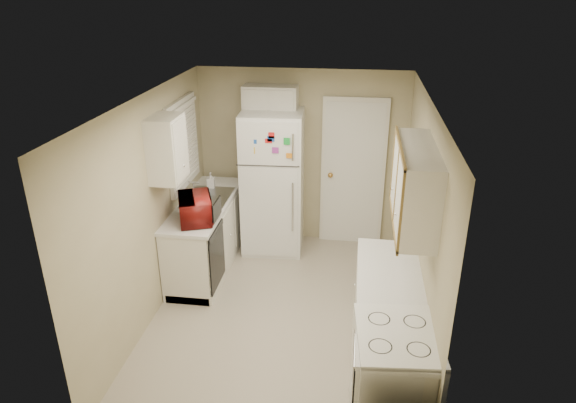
# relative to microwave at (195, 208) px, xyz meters

# --- Properties ---
(floor) EXTENTS (3.80, 3.80, 0.00)m
(floor) POSITION_rel_microwave_xyz_m (1.05, -0.39, -1.05)
(floor) COLOR beige
(floor) RESTS_ON ground
(ceiling) EXTENTS (3.80, 3.80, 0.00)m
(ceiling) POSITION_rel_microwave_xyz_m (1.05, -0.39, 1.35)
(ceiling) COLOR white
(ceiling) RESTS_ON floor
(wall_left) EXTENTS (3.80, 3.80, 0.00)m
(wall_left) POSITION_rel_microwave_xyz_m (-0.35, -0.39, 0.15)
(wall_left) COLOR #B5AB89
(wall_left) RESTS_ON floor
(wall_right) EXTENTS (3.80, 3.80, 0.00)m
(wall_right) POSITION_rel_microwave_xyz_m (2.45, -0.39, 0.15)
(wall_right) COLOR #B5AB89
(wall_right) RESTS_ON floor
(wall_back) EXTENTS (2.80, 2.80, 0.00)m
(wall_back) POSITION_rel_microwave_xyz_m (1.05, 1.51, 0.15)
(wall_back) COLOR #B5AB89
(wall_back) RESTS_ON floor
(wall_front) EXTENTS (2.80, 2.80, 0.00)m
(wall_front) POSITION_rel_microwave_xyz_m (1.05, -2.29, 0.15)
(wall_front) COLOR #B5AB89
(wall_front) RESTS_ON floor
(left_counter) EXTENTS (0.60, 1.80, 0.90)m
(left_counter) POSITION_rel_microwave_xyz_m (-0.05, 0.51, -0.60)
(left_counter) COLOR silver
(left_counter) RESTS_ON floor
(dishwasher) EXTENTS (0.03, 0.58, 0.72)m
(dishwasher) POSITION_rel_microwave_xyz_m (0.24, -0.09, -0.56)
(dishwasher) COLOR black
(dishwasher) RESTS_ON floor
(sink) EXTENTS (0.54, 0.74, 0.16)m
(sink) POSITION_rel_microwave_xyz_m (-0.05, 0.66, -0.19)
(sink) COLOR gray
(sink) RESTS_ON left_counter
(microwave) EXTENTS (0.60, 0.46, 0.35)m
(microwave) POSITION_rel_microwave_xyz_m (0.00, 0.00, 0.00)
(microwave) COLOR maroon
(microwave) RESTS_ON left_counter
(soap_bottle) EXTENTS (0.10, 0.11, 0.21)m
(soap_bottle) POSITION_rel_microwave_xyz_m (-0.10, 0.99, -0.05)
(soap_bottle) COLOR silver
(soap_bottle) RESTS_ON left_counter
(window_blinds) EXTENTS (0.10, 0.98, 1.08)m
(window_blinds) POSITION_rel_microwave_xyz_m (-0.31, 0.66, 0.55)
(window_blinds) COLOR silver
(window_blinds) RESTS_ON wall_left
(upper_cabinet_left) EXTENTS (0.30, 0.45, 0.70)m
(upper_cabinet_left) POSITION_rel_microwave_xyz_m (-0.20, -0.17, 0.75)
(upper_cabinet_left) COLOR silver
(upper_cabinet_left) RESTS_ON wall_left
(refrigerator) EXTENTS (0.82, 0.80, 1.92)m
(refrigerator) POSITION_rel_microwave_xyz_m (0.70, 1.18, -0.09)
(refrigerator) COLOR white
(refrigerator) RESTS_ON floor
(cabinet_over_fridge) EXTENTS (0.70, 0.30, 0.40)m
(cabinet_over_fridge) POSITION_rel_microwave_xyz_m (0.65, 1.36, 0.95)
(cabinet_over_fridge) COLOR silver
(cabinet_over_fridge) RESTS_ON wall_back
(interior_door) EXTENTS (0.86, 0.06, 2.08)m
(interior_door) POSITION_rel_microwave_xyz_m (1.75, 1.47, -0.03)
(interior_door) COLOR white
(interior_door) RESTS_ON floor
(right_counter) EXTENTS (0.60, 2.00, 0.90)m
(right_counter) POSITION_rel_microwave_xyz_m (2.15, -1.19, -0.60)
(right_counter) COLOR silver
(right_counter) RESTS_ON floor
(stove) EXTENTS (0.69, 0.82, 0.94)m
(stove) POSITION_rel_microwave_xyz_m (2.17, -1.81, -0.58)
(stove) COLOR white
(stove) RESTS_ON floor
(upper_cabinet_right) EXTENTS (0.30, 1.20, 0.70)m
(upper_cabinet_right) POSITION_rel_microwave_xyz_m (2.30, -0.89, 0.75)
(upper_cabinet_right) COLOR silver
(upper_cabinet_right) RESTS_ON wall_right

